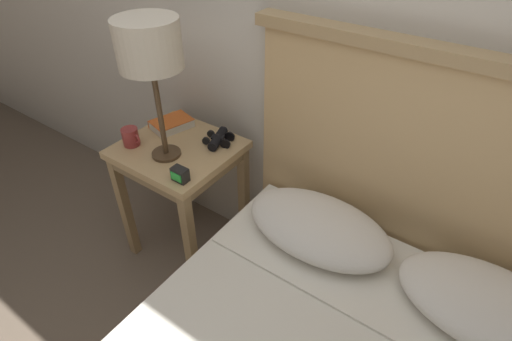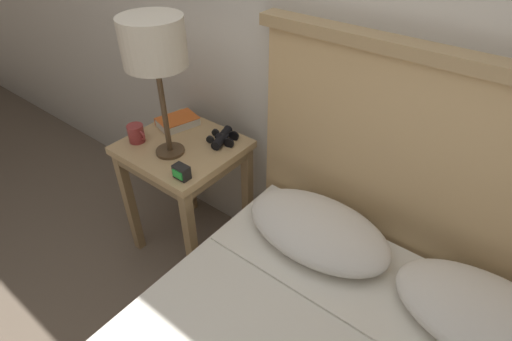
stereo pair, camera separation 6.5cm
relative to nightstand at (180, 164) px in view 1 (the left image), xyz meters
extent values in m
cube|color=beige|center=(0.61, 0.32, 0.73)|extent=(8.00, 0.06, 2.60)
cube|color=tan|center=(0.00, 0.00, 0.09)|extent=(0.52, 0.48, 0.04)
cube|color=#917650|center=(0.00, 0.00, 0.04)|extent=(0.49, 0.45, 0.05)
cube|color=#A4865B|center=(-0.23, -0.21, -0.25)|extent=(0.04, 0.04, 0.64)
cube|color=#A4865B|center=(0.23, -0.21, -0.25)|extent=(0.04, 0.04, 0.64)
cube|color=#A4865B|center=(-0.23, 0.21, -0.25)|extent=(0.04, 0.04, 0.64)
cube|color=#A4865B|center=(0.23, 0.21, -0.25)|extent=(0.04, 0.04, 0.64)
cube|color=white|center=(1.08, -0.10, -0.07)|extent=(1.35, 0.28, 0.01)
cube|color=tan|center=(1.08, 0.25, 0.05)|extent=(1.47, 0.06, 1.23)
cube|color=#A4865B|center=(1.08, 0.25, 0.69)|extent=(1.54, 0.10, 0.04)
ellipsoid|color=silver|center=(0.75, 0.01, 0.00)|extent=(0.60, 0.36, 0.15)
ellipsoid|color=silver|center=(1.38, 0.01, 0.00)|extent=(0.60, 0.36, 0.15)
cylinder|color=#4C3823|center=(0.01, -0.08, 0.11)|extent=(0.13, 0.13, 0.01)
cylinder|color=#4C3823|center=(0.01, -0.08, 0.32)|extent=(0.02, 0.02, 0.40)
cylinder|color=beige|center=(0.01, -0.08, 0.61)|extent=(0.25, 0.25, 0.19)
cube|color=silver|center=(-0.14, 0.11, 0.12)|extent=(0.18, 0.21, 0.04)
cube|color=orange|center=(-0.14, 0.11, 0.14)|extent=(0.18, 0.22, 0.00)
cube|color=orange|center=(-0.20, 0.13, 0.12)|extent=(0.06, 0.18, 0.04)
cylinder|color=black|center=(0.15, 0.10, 0.13)|extent=(0.07, 0.10, 0.04)
cylinder|color=black|center=(0.19, 0.12, 0.13)|extent=(0.05, 0.03, 0.05)
cylinder|color=black|center=(0.10, 0.09, 0.13)|extent=(0.04, 0.02, 0.04)
cylinder|color=black|center=(0.13, 0.16, 0.13)|extent=(0.07, 0.10, 0.04)
cylinder|color=black|center=(0.17, 0.18, 0.13)|extent=(0.05, 0.03, 0.05)
cylinder|color=black|center=(0.08, 0.15, 0.13)|extent=(0.04, 0.02, 0.04)
cube|color=black|center=(0.14, 0.13, 0.13)|extent=(0.07, 0.05, 0.01)
cylinder|color=black|center=(0.14, 0.13, 0.14)|extent=(0.02, 0.02, 0.02)
cylinder|color=#993333|center=(-0.18, -0.11, 0.15)|extent=(0.08, 0.08, 0.08)
torus|color=#993333|center=(-0.14, -0.11, 0.15)|extent=(0.05, 0.01, 0.05)
cube|color=black|center=(0.19, -0.18, 0.13)|extent=(0.07, 0.04, 0.06)
cube|color=green|center=(0.19, -0.20, 0.13)|extent=(0.06, 0.00, 0.04)
camera|label=1|loc=(1.19, -1.06, 1.13)|focal=28.00mm
camera|label=2|loc=(1.24, -1.02, 1.13)|focal=28.00mm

